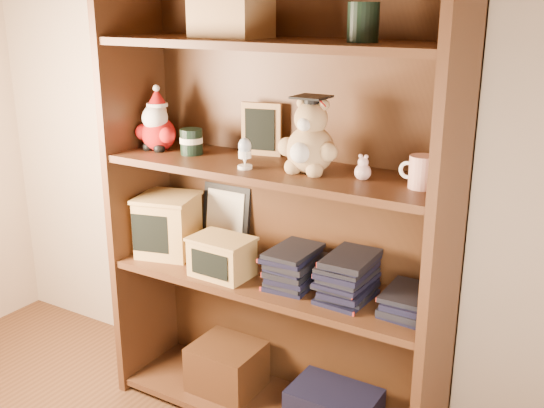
{
  "coord_description": "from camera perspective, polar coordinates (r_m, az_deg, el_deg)",
  "views": [
    {
      "loc": [
        1.06,
        -0.41,
        1.46
      ],
      "look_at": [
        0.02,
        1.3,
        0.82
      ],
      "focal_mm": 42.0,
      "sensor_mm": 36.0,
      "label": 1
    }
  ],
  "objects": [
    {
      "name": "book_stack_left",
      "position": [
        2.14,
        2.01,
        -5.63
      ],
      "size": [
        0.14,
        0.2,
        0.13
      ],
      "color": "black",
      "rests_on": "shelf_lower"
    },
    {
      "name": "grad_teddy_bear",
      "position": [
        1.98,
        3.38,
        5.48
      ],
      "size": [
        0.2,
        0.17,
        0.25
      ],
      "color": "tan",
      "rests_on": "shelf_upper"
    },
    {
      "name": "pink_figurine",
      "position": [
        1.93,
        8.15,
        3.06
      ],
      "size": [
        0.05,
        0.05,
        0.08
      ],
      "color": "#CEA49F",
      "rests_on": "shelf_upper"
    },
    {
      "name": "santa_plush",
      "position": [
        2.33,
        -10.26,
        6.91
      ],
      "size": [
        0.17,
        0.12,
        0.24
      ],
      "color": "#A50F0F",
      "rests_on": "shelf_upper"
    },
    {
      "name": "treats_box",
      "position": [
        2.41,
        -9.31,
        -1.82
      ],
      "size": [
        0.26,
        0.26,
        0.23
      ],
      "color": "#B28949",
      "rests_on": "shelf_lower"
    },
    {
      "name": "teacher_mug",
      "position": [
        1.86,
        13.24,
        2.82
      ],
      "size": [
        0.11,
        0.08,
        0.09
      ],
      "color": "silver",
      "rests_on": "shelf_upper"
    },
    {
      "name": "shelf_lower",
      "position": [
        2.21,
        0.0,
        -7.0
      ],
      "size": [
        1.14,
        0.33,
        0.02
      ],
      "color": "#472714",
      "rests_on": "ground"
    },
    {
      "name": "pencils_box",
      "position": [
        2.21,
        -4.53,
        -4.7
      ],
      "size": [
        0.22,
        0.16,
        0.14
      ],
      "color": "#B28949",
      "rests_on": "shelf_lower"
    },
    {
      "name": "book_stack_mid",
      "position": [
        2.05,
        6.81,
        -6.3
      ],
      "size": [
        0.14,
        0.2,
        0.16
      ],
      "color": "black",
      "rests_on": "shelf_lower"
    },
    {
      "name": "shelf_upper",
      "position": [
        2.08,
        0.0,
        3.09
      ],
      "size": [
        1.14,
        0.33,
        0.02
      ],
      "color": "#472714",
      "rests_on": "ground"
    },
    {
      "name": "teachers_tin",
      "position": [
        2.25,
        -7.23,
        5.6
      ],
      "size": [
        0.08,
        0.08,
        0.09
      ],
      "color": "black",
      "rests_on": "shelf_upper"
    },
    {
      "name": "book_stack_right",
      "position": [
        2.0,
        12.43,
        -8.75
      ],
      "size": [
        0.14,
        0.2,
        0.06
      ],
      "color": "black",
      "rests_on": "shelf_lower"
    },
    {
      "name": "egg_cup",
      "position": [
        2.03,
        -2.46,
        4.66
      ],
      "size": [
        0.05,
        0.05,
        0.1
      ],
      "color": "white",
      "rests_on": "shelf_upper"
    },
    {
      "name": "certificate_frame",
      "position": [
        2.41,
        -4.15,
        -1.29
      ],
      "size": [
        0.21,
        0.05,
        0.26
      ],
      "color": "black",
      "rests_on": "shelf_lower"
    },
    {
      "name": "bookcase",
      "position": [
        2.16,
        0.64,
        -0.68
      ],
      "size": [
        1.2,
        0.35,
        1.6
      ],
      "color": "#472714",
      "rests_on": "ground"
    },
    {
      "name": "chalkboard_plaque",
      "position": [
        2.21,
        -0.95,
        6.64
      ],
      "size": [
        0.14,
        0.09,
        0.18
      ],
      "color": "#9E7547",
      "rests_on": "shelf_upper"
    }
  ]
}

